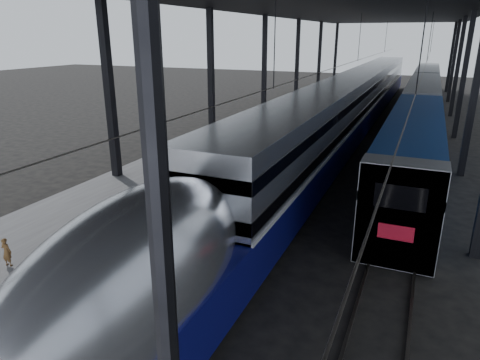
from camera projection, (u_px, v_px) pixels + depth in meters
The scene contains 8 objects.
ground at pixel (164, 267), 14.29m from camera, with size 160.00×160.00×0.00m, color black.
platform at pixel (269, 129), 32.82m from camera, with size 6.00×80.00×1.00m, color #4C4C4F.
yellow_strip at pixel (304, 126), 31.60m from camera, with size 0.30×80.00×0.01m, color gold.
rails at pixel (376, 145), 29.93m from camera, with size 6.52×80.00×0.16m.
canopy at pixel (349, 7), 28.01m from camera, with size 18.00×75.00×9.47m.
tgv_train at pixel (351, 107), 33.40m from camera, with size 3.08×65.20×4.41m.
second_train at pixel (422, 102), 37.15m from camera, with size 2.61×56.05×3.60m.
child at pixel (7, 252), 12.32m from camera, with size 0.32×0.21×0.87m, color #51371B.
Camera 1 is at (7.37, -10.52, 7.36)m, focal length 32.00 mm.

